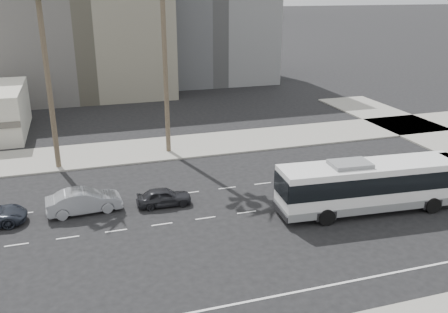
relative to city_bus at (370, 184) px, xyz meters
name	(u,v)px	position (x,y,z in m)	size (l,w,h in m)	color
ground	(286,207)	(-5.31, 2.19, -1.98)	(700.00, 700.00, 0.00)	black
sidewalk_north	(222,143)	(-5.31, 17.69, -1.90)	(120.00, 7.00, 0.15)	gray
midrise_beige_west	(81,31)	(-17.31, 47.19, 7.02)	(24.00, 18.00, 18.00)	#5F5C56
city_bus	(370,184)	(0.00, 0.00, 0.00)	(13.27, 3.87, 3.76)	silver
car_a	(164,197)	(-13.61, 5.06, -1.31)	(3.90, 1.57, 1.33)	#232428
car_b	(84,201)	(-19.11, 5.66, -1.13)	(5.12, 1.78, 1.69)	gray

